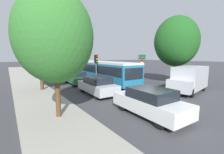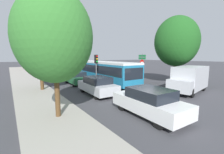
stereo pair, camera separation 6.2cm
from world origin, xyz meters
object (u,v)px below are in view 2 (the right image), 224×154
at_px(queued_car_black, 52,70).
at_px(traffic_light, 96,63).
at_px(tree_right_near, 177,43).
at_px(direction_sign_post, 142,61).
at_px(articulated_bus, 93,69).
at_px(tree_left_mid, 40,45).
at_px(queued_car_white, 149,102).
at_px(queued_car_green, 76,78).
at_px(queued_car_blue, 59,73).
at_px(queued_car_silver, 97,85).
at_px(no_entry_sign, 142,67).
at_px(white_van, 189,78).
at_px(queued_car_red, 44,68).
at_px(tree_left_near, 55,39).
at_px(city_bus_rear, 35,63).

xyz_separation_m(queued_car_black, traffic_light, (1.17, -14.37, 1.75)).
bearing_deg(tree_right_near, direction_sign_post, 100.89).
bearing_deg(articulated_bus, tree_left_mid, -60.85).
distance_m(queued_car_white, tree_right_near, 11.70).
relative_size(queued_car_green, traffic_light, 1.25).
relative_size(queued_car_green, queued_car_blue, 0.97).
height_order(queued_car_blue, tree_left_mid, tree_left_mid).
bearing_deg(queued_car_green, queued_car_silver, 178.80).
height_order(queued_car_green, queued_car_black, queued_car_black).
bearing_deg(no_entry_sign, traffic_light, -94.00).
bearing_deg(traffic_light, white_van, 25.76).
distance_m(articulated_bus, queued_car_red, 15.77).
xyz_separation_m(queued_car_blue, direction_sign_post, (9.04, -8.03, 1.79)).
distance_m(white_van, no_entry_sign, 6.64).
xyz_separation_m(queued_car_white, no_entry_sign, (7.94, 8.27, 1.11)).
xyz_separation_m(white_van, tree_left_near, (-11.47, 0.63, 2.82)).
bearing_deg(white_van, city_bus_rear, -90.17).
xyz_separation_m(white_van, traffic_light, (-5.72, 7.03, 1.26)).
xyz_separation_m(queued_car_red, traffic_light, (1.55, -20.21, 1.79)).
bearing_deg(queued_car_green, no_entry_sign, -109.42).
xyz_separation_m(articulated_bus, queued_car_red, (-3.76, 15.29, -0.78)).
bearing_deg(city_bus_rear, queued_car_red, -177.63).
distance_m(queued_car_silver, direction_sign_post, 9.93).
height_order(queued_car_black, tree_left_near, tree_left_near).
bearing_deg(queued_car_red, tree_left_near, 173.12).
distance_m(traffic_light, tree_left_near, 8.74).
height_order(queued_car_silver, queued_car_red, queued_car_silver).
height_order(queued_car_green, traffic_light, traffic_light).
relative_size(queued_car_silver, direction_sign_post, 1.24).
distance_m(queued_car_white, queued_car_green, 11.30).
xyz_separation_m(queued_car_red, no_entry_sign, (7.95, -20.66, 1.17)).
distance_m(articulated_bus, city_bus_rear, 27.87).
height_order(traffic_light, direction_sign_post, direction_sign_post).
xyz_separation_m(queued_car_red, direction_sign_post, (9.03, -19.60, 1.84)).
bearing_deg(queued_car_silver, queued_car_red, 2.00).
xyz_separation_m(articulated_bus, tree_left_mid, (-7.45, -3.94, 2.73)).
bearing_deg(queued_car_silver, queued_car_green, -1.20).
height_order(white_van, tree_left_near, tree_left_near).
relative_size(queued_car_green, no_entry_sign, 1.51).
bearing_deg(tree_left_mid, city_bus_rear, 83.07).
bearing_deg(tree_left_near, traffic_light, 48.06).
relative_size(city_bus_rear, tree_left_mid, 1.81).
distance_m(queued_car_blue, traffic_light, 8.94).
bearing_deg(queued_car_blue, articulated_bus, -132.47).
xyz_separation_m(articulated_bus, tree_right_near, (6.14, -8.85, 3.27)).
relative_size(city_bus_rear, tree_left_near, 1.81).
bearing_deg(tree_left_mid, traffic_light, -10.57).
bearing_deg(tree_left_near, city_bus_rear, 83.63).
bearing_deg(tree_left_near, white_van, -3.13).
xyz_separation_m(queued_car_red, tree_left_near, (-4.20, -26.61, 3.35)).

